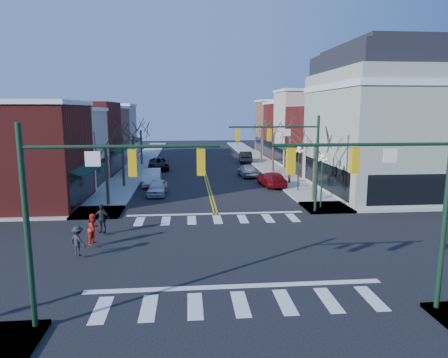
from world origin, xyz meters
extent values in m
plane|color=black|center=(0.00, 0.00, 0.00)|extent=(160.00, 160.00, 0.00)
cube|color=#9E9B93|center=(-8.75, 20.00, 0.07)|extent=(3.50, 70.00, 0.15)
cube|color=#9E9B93|center=(8.75, 20.00, 0.07)|extent=(3.50, 70.00, 0.15)
cube|color=maroon|center=(-15.50, 11.75, 4.00)|extent=(10.00, 8.50, 8.00)
cube|color=#C1B79F|center=(-15.50, 19.50, 3.75)|extent=(10.00, 7.00, 7.50)
cube|color=maroon|center=(-15.50, 27.50, 4.25)|extent=(10.00, 9.00, 8.50)
cube|color=#9C7156|center=(-15.50, 35.75, 3.90)|extent=(10.00, 7.50, 7.80)
cube|color=#C1B79F|center=(-15.50, 43.50, 4.10)|extent=(10.00, 8.00, 8.20)
cube|color=maroon|center=(15.50, 25.75, 4.00)|extent=(10.00, 8.50, 8.00)
cube|color=#C1B79F|center=(15.50, 33.50, 5.00)|extent=(10.00, 7.00, 10.00)
cube|color=maroon|center=(15.50, 41.00, 4.25)|extent=(10.00, 8.00, 8.50)
cube|color=#9C7156|center=(15.50, 49.00, 4.50)|extent=(10.00, 8.00, 9.00)
cube|color=#9BA791|center=(16.50, 14.50, 5.50)|extent=(12.00, 14.00, 11.00)
cube|color=white|center=(16.50, 14.50, 9.60)|extent=(12.25, 14.25, 0.50)
cube|color=black|center=(16.50, 14.50, 11.90)|extent=(11.40, 13.40, 1.80)
cube|color=black|center=(16.50, 14.50, 13.00)|extent=(9.80, 11.80, 0.60)
cylinder|color=#14331E|center=(-7.40, -7.40, 3.60)|extent=(0.20, 0.20, 7.20)
cylinder|color=#14331E|center=(-4.15, -7.40, 6.40)|extent=(6.50, 0.12, 0.12)
cube|color=gold|center=(-3.83, -7.40, 5.85)|extent=(0.28, 0.28, 0.90)
cube|color=gold|center=(-1.55, -7.40, 5.85)|extent=(0.28, 0.28, 0.90)
cylinder|color=#14331E|center=(7.40, -7.40, 3.60)|extent=(0.20, 0.20, 7.20)
cylinder|color=#14331E|center=(4.15, -7.40, 6.40)|extent=(6.50, 0.12, 0.12)
cube|color=gold|center=(3.83, -7.40, 5.85)|extent=(0.28, 0.28, 0.90)
cube|color=gold|center=(1.55, -7.40, 5.85)|extent=(0.28, 0.28, 0.90)
cylinder|color=#14331E|center=(7.40, 7.40, 3.60)|extent=(0.20, 0.20, 7.20)
cylinder|color=#14331E|center=(4.15, 7.40, 6.40)|extent=(6.50, 0.12, 0.12)
cube|color=gold|center=(3.83, 7.40, 5.85)|extent=(0.28, 0.28, 0.90)
cube|color=gold|center=(1.55, 7.40, 5.85)|extent=(0.28, 0.28, 0.90)
cylinder|color=#14331E|center=(8.20, 8.50, 2.00)|extent=(0.12, 0.12, 4.00)
sphere|color=white|center=(8.20, 8.50, 4.15)|extent=(0.36, 0.36, 0.36)
cylinder|color=#14331E|center=(8.20, 15.00, 2.00)|extent=(0.12, 0.12, 4.00)
sphere|color=white|center=(8.20, 15.00, 4.15)|extent=(0.36, 0.36, 0.36)
cylinder|color=#382B21|center=(-8.40, 11.00, 2.38)|extent=(0.24, 0.24, 4.76)
cylinder|color=#382B21|center=(-8.40, 19.00, 2.52)|extent=(0.24, 0.24, 5.04)
cylinder|color=#382B21|center=(-8.40, 27.00, 2.27)|extent=(0.24, 0.24, 4.55)
cylinder|color=#382B21|center=(-8.40, 35.00, 2.45)|extent=(0.24, 0.24, 4.90)
cylinder|color=#382B21|center=(8.40, 11.00, 2.31)|extent=(0.24, 0.24, 4.62)
cylinder|color=#382B21|center=(8.40, 19.00, 2.59)|extent=(0.24, 0.24, 5.18)
cylinder|color=#382B21|center=(8.40, 27.00, 2.42)|extent=(0.24, 0.24, 4.83)
cylinder|color=#382B21|center=(8.40, 35.00, 2.48)|extent=(0.24, 0.24, 4.97)
imported|color=silver|center=(-4.80, 14.88, 0.69)|extent=(1.83, 4.12, 1.38)
imported|color=silver|center=(-5.70, 19.71, 0.83)|extent=(2.01, 5.12, 1.66)
imported|color=black|center=(-5.77, 30.50, 0.77)|extent=(2.91, 5.67, 1.53)
imported|color=maroon|center=(6.40, 18.07, 0.72)|extent=(2.52, 5.15, 1.44)
imported|color=#A7A6AB|center=(4.80, 24.01, 0.73)|extent=(2.13, 4.42, 1.46)
imported|color=black|center=(6.40, 37.00, 0.80)|extent=(1.99, 4.94, 1.60)
imported|color=red|center=(-7.30, 1.25, 1.03)|extent=(0.86, 0.99, 1.76)
imported|color=black|center=(-7.30, 3.35, 1.05)|extent=(1.14, 0.77, 1.80)
imported|color=black|center=(-7.71, -0.52, 0.94)|extent=(1.17, 1.08, 1.58)
camera|label=1|loc=(-1.98, -20.82, 7.59)|focal=32.00mm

